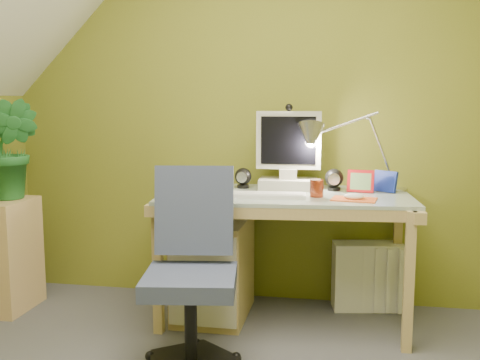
% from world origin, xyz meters
% --- Properties ---
extents(wall_back, '(3.20, 0.01, 2.40)m').
position_xyz_m(wall_back, '(0.00, 1.60, 1.20)').
color(wall_back, olive).
rests_on(wall_back, floor).
extents(desk, '(1.45, 0.81, 0.75)m').
position_xyz_m(desk, '(0.22, 1.23, 0.37)').
color(desk, tan).
rests_on(desk, floor).
extents(monitor, '(0.40, 0.24, 0.54)m').
position_xyz_m(monitor, '(0.22, 1.41, 1.02)').
color(monitor, '#B6B3A3').
rests_on(monitor, desk).
extents(speaker_left, '(0.12, 0.12, 0.12)m').
position_xyz_m(speaker_left, '(-0.05, 1.39, 0.81)').
color(speaker_left, black).
rests_on(speaker_left, desk).
extents(speaker_right, '(0.12, 0.12, 0.13)m').
position_xyz_m(speaker_right, '(0.49, 1.39, 0.81)').
color(speaker_right, black).
rests_on(speaker_right, desk).
extents(keyboard, '(0.42, 0.17, 0.02)m').
position_xyz_m(keyboard, '(0.14, 1.09, 0.76)').
color(keyboard, silver).
rests_on(keyboard, desk).
extents(mousepad, '(0.25, 0.20, 0.01)m').
position_xyz_m(mousepad, '(0.60, 1.09, 0.75)').
color(mousepad, '#D25420').
rests_on(mousepad, desk).
extents(mouse, '(0.12, 0.08, 0.04)m').
position_xyz_m(mouse, '(0.60, 1.09, 0.77)').
color(mouse, white).
rests_on(mouse, mousepad).
extents(amber_tumbler, '(0.08, 0.08, 0.10)m').
position_xyz_m(amber_tumbler, '(0.40, 1.15, 0.79)').
color(amber_tumbler, maroon).
rests_on(amber_tumbler, desk).
extents(candle_cluster, '(0.16, 0.14, 0.11)m').
position_xyz_m(candle_cluster, '(-0.38, 1.24, 0.80)').
color(candle_cluster, '#AF370F').
rests_on(candle_cluster, desk).
extents(photo_frame_red, '(0.15, 0.04, 0.13)m').
position_xyz_m(photo_frame_red, '(0.64, 1.35, 0.81)').
color(photo_frame_red, red).
rests_on(photo_frame_red, desk).
extents(photo_frame_blue, '(0.13, 0.10, 0.12)m').
position_xyz_m(photo_frame_blue, '(0.78, 1.39, 0.81)').
color(photo_frame_blue, navy).
rests_on(photo_frame_blue, desk).
extents(photo_frame_green, '(0.13, 0.04, 0.11)m').
position_xyz_m(photo_frame_green, '(-0.18, 1.37, 0.80)').
color(photo_frame_green, beige).
rests_on(photo_frame_green, desk).
extents(desk_lamp, '(0.66, 0.41, 0.65)m').
position_xyz_m(desk_lamp, '(0.67, 1.41, 1.07)').
color(desk_lamp, silver).
rests_on(desk_lamp, desk).
extents(side_ledge, '(0.25, 0.39, 0.68)m').
position_xyz_m(side_ledge, '(-1.45, 1.11, 0.34)').
color(side_ledge, tan).
rests_on(side_ledge, floor).
extents(potted_plant, '(0.34, 0.28, 0.60)m').
position_xyz_m(potted_plant, '(-1.42, 1.16, 0.98)').
color(potted_plant, '#22662B').
rests_on(potted_plant, side_ledge).
extents(task_chair, '(0.55, 0.55, 0.87)m').
position_xyz_m(task_chair, '(-0.15, 0.55, 0.44)').
color(task_chair, '#3B4462').
rests_on(task_chair, floor).
extents(radiator, '(0.43, 0.23, 0.41)m').
position_xyz_m(radiator, '(0.70, 1.50, 0.21)').
color(radiator, white).
rests_on(radiator, floor).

